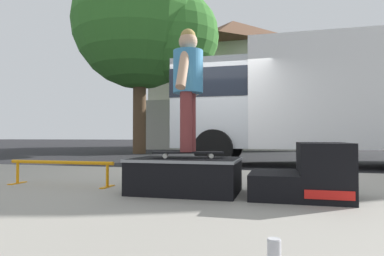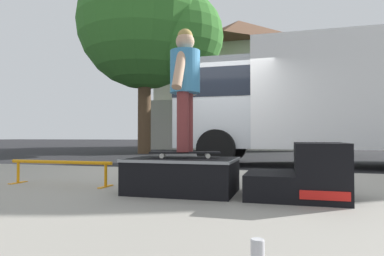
{
  "view_description": "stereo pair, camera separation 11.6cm",
  "coord_description": "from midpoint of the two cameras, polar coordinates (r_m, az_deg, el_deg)",
  "views": [
    {
      "loc": [
        1.37,
        -6.68,
        0.73
      ],
      "look_at": [
        0.06,
        -1.59,
        0.87
      ],
      "focal_mm": 31.51,
      "sensor_mm": 36.0,
      "label": 1
    },
    {
      "loc": [
        1.48,
        -6.65,
        0.73
      ],
      "look_at": [
        0.06,
        -1.59,
        0.87
      ],
      "focal_mm": 31.51,
      "sensor_mm": 36.0,
      "label": 2
    }
  ],
  "objects": [
    {
      "name": "house_behind",
      "position": [
        22.44,
        6.81,
        7.54
      ],
      "size": [
        9.54,
        8.23,
        8.4
      ],
      "color": "beige",
      "rests_on": "ground"
    },
    {
      "name": "ground_plane",
      "position": [
        6.86,
        2.32,
        -7.58
      ],
      "size": [
        140.0,
        140.0,
        0.0
      ],
      "primitive_type": "plane",
      "color": "black"
    },
    {
      "name": "skate_box",
      "position": [
        3.71,
        -2.0,
        -7.81
      ],
      "size": [
        1.16,
        0.79,
        0.38
      ],
      "color": "black",
      "rests_on": "sidewalk_slab"
    },
    {
      "name": "kicker_ramp",
      "position": [
        3.56,
        18.1,
        -7.56
      ],
      "size": [
        0.95,
        0.79,
        0.55
      ],
      "color": "black",
      "rests_on": "sidewalk_slab"
    },
    {
      "name": "grind_rail",
      "position": [
        4.57,
        -22.0,
        -6.11
      ],
      "size": [
        1.45,
        0.28,
        0.31
      ],
      "color": "orange",
      "rests_on": "sidewalk_slab"
    },
    {
      "name": "box_truck",
      "position": [
        8.96,
        19.55,
        4.83
      ],
      "size": [
        6.91,
        2.63,
        3.05
      ],
      "color": "white",
      "rests_on": "ground"
    },
    {
      "name": "street_tree_neighbour",
      "position": [
        15.35,
        -7.83,
        16.76
      ],
      "size": [
        6.35,
        5.77,
        8.59
      ],
      "color": "brown",
      "rests_on": "ground"
    },
    {
      "name": "skateboard",
      "position": [
        3.74,
        -1.56,
        -4.21
      ],
      "size": [
        0.81,
        0.4,
        0.07
      ],
      "color": "black",
      "rests_on": "skate_box"
    },
    {
      "name": "sidewalk_slab",
      "position": [
        3.99,
        -6.89,
        -11.13
      ],
      "size": [
        50.0,
        5.0,
        0.12
      ],
      "primitive_type": "cube",
      "color": "gray",
      "rests_on": "ground"
    },
    {
      "name": "skater_kid",
      "position": [
        3.79,
        -1.55,
        8.26
      ],
      "size": [
        0.33,
        0.71,
        1.37
      ],
      "color": "brown",
      "rests_on": "skateboard"
    },
    {
      "name": "soda_can",
      "position": [
        1.73,
        11.76,
        -19.87
      ],
      "size": [
        0.07,
        0.07,
        0.13
      ],
      "color": "silver",
      "rests_on": "sidewalk_slab"
    }
  ]
}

